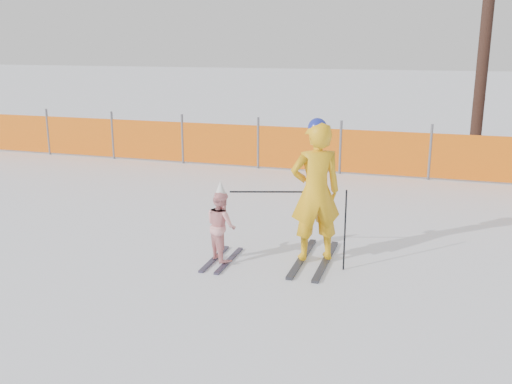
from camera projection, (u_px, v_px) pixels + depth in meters
ground at (245, 273)px, 7.60m from camera, size 120.00×120.00×0.00m
adult at (316, 192)px, 7.79m from camera, size 0.84×1.54×2.02m
child at (221, 225)px, 7.92m from camera, size 0.60×1.02×1.17m
ski_poles at (307, 212)px, 7.69m from camera, size 1.59×0.33×1.12m
safety_fence at (283, 147)px, 13.64m from camera, size 17.39×0.06×1.25m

